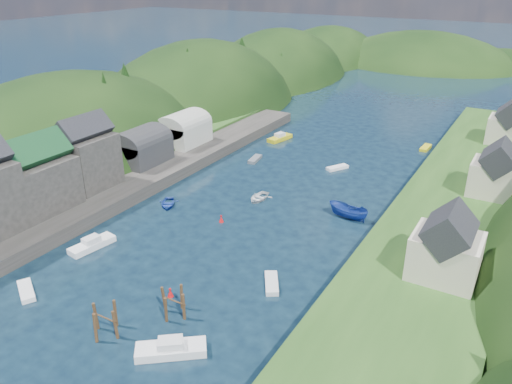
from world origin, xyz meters
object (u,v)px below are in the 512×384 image
Objects in this scene: channel_buoy_near at (170,293)px; piling_cluster_near at (106,323)px; channel_buoy_far at (221,219)px; piling_cluster_far at (174,305)px.

piling_cluster_near is at bearing -100.96° from channel_buoy_near.
channel_buoy_near is at bearing -73.93° from channel_buoy_far.
channel_buoy_near and channel_buoy_far have the same top height.
piling_cluster_near is 3.43× the size of channel_buoy_near.
piling_cluster_near is 3.43× the size of channel_buoy_far.
piling_cluster_far is 21.20m from channel_buoy_far.
channel_buoy_far is (-7.47, 19.83, -0.75)m from piling_cluster_far.
channel_buoy_near is (-2.41, 2.28, -0.75)m from piling_cluster_far.
channel_buoy_near is (1.54, 7.95, -0.84)m from piling_cluster_near.
piling_cluster_near is at bearing -124.87° from piling_cluster_far.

